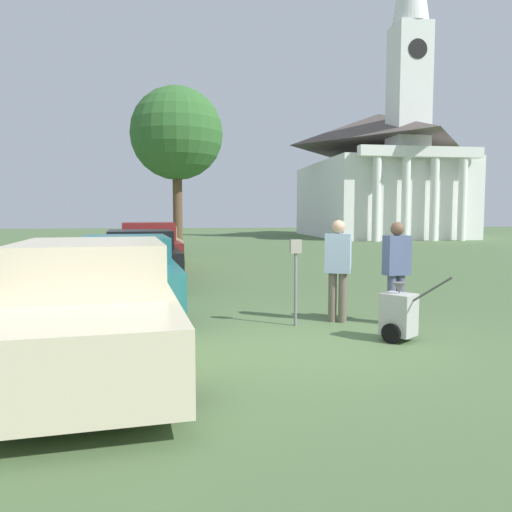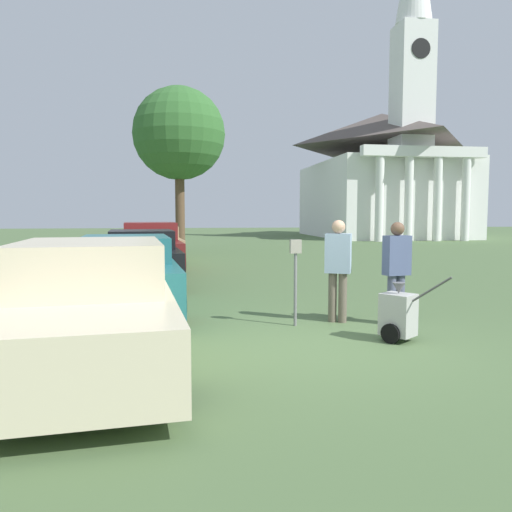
{
  "view_description": "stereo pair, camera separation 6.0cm",
  "coord_description": "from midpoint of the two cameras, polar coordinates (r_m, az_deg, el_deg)",
  "views": [
    {
      "loc": [
        -2.05,
        -6.56,
        1.81
      ],
      "look_at": [
        -0.78,
        1.83,
        1.1
      ],
      "focal_mm": 35.0,
      "sensor_mm": 36.0,
      "label": 1
    },
    {
      "loc": [
        -1.99,
        -6.57,
        1.81
      ],
      "look_at": [
        -0.78,
        1.83,
        1.1
      ],
      "focal_mm": 35.0,
      "sensor_mm": 36.0,
      "label": 2
    }
  ],
  "objects": [
    {
      "name": "person_worker",
      "position": [
        8.44,
        9.55,
        -0.94
      ],
      "size": [
        0.47,
        0.38,
        1.72
      ],
      "rotation": [
        0.0,
        0.0,
        2.7
      ],
      "color": "#665B4C",
      "rests_on": "ground_plane"
    },
    {
      "name": "parked_car_tan",
      "position": [
        19.73,
        -11.37,
        1.29
      ],
      "size": [
        2.35,
        4.94,
        1.35
      ],
      "rotation": [
        0.0,
        0.0,
        0.1
      ],
      "color": "tan",
      "rests_on": "ground_plane"
    },
    {
      "name": "equipment_cart",
      "position": [
        7.46,
        16.18,
        -6.42
      ],
      "size": [
        0.75,
        0.9,
        1.0
      ],
      "rotation": [
        0.0,
        0.0,
        0.65
      ],
      "color": "#B2B2AD",
      "rests_on": "ground_plane"
    },
    {
      "name": "parked_car_black",
      "position": [
        13.52,
        -12.82,
        -0.2
      ],
      "size": [
        2.31,
        4.99,
        1.4
      ],
      "rotation": [
        0.0,
        0.0,
        0.1
      ],
      "color": "black",
      "rests_on": "ground_plane"
    },
    {
      "name": "church",
      "position": [
        41.93,
        14.35,
        9.73
      ],
      "size": [
        10.44,
        14.78,
        23.17
      ],
      "color": "white",
      "rests_on": "ground_plane"
    },
    {
      "name": "person_supervisor",
      "position": [
        8.49,
        15.97,
        -1.16
      ],
      "size": [
        0.45,
        0.29,
        1.69
      ],
      "rotation": [
        0.0,
        0.0,
        3.33
      ],
      "color": "#515670",
      "rests_on": "ground_plane"
    },
    {
      "name": "parked_car_maroon",
      "position": [
        16.84,
        -11.91,
        0.93
      ],
      "size": [
        2.36,
        4.94,
        1.54
      ],
      "rotation": [
        0.0,
        0.0,
        0.1
      ],
      "color": "maroon",
      "rests_on": "ground_plane"
    },
    {
      "name": "ground_plane",
      "position": [
        7.11,
        8.75,
        -10.03
      ],
      "size": [
        120.0,
        120.0,
        0.0
      ],
      "primitive_type": "plane",
      "color": "#4C663D"
    },
    {
      "name": "shade_tree",
      "position": [
        24.11,
        -8.71,
        13.59
      ],
      "size": [
        4.29,
        4.29,
        7.7
      ],
      "color": "brown",
      "rests_on": "ground_plane"
    },
    {
      "name": "parking_meter",
      "position": [
        8.07,
        4.75,
        -1.16
      ],
      "size": [
        0.18,
        0.09,
        1.4
      ],
      "color": "slate",
      "rests_on": "ground_plane"
    },
    {
      "name": "parked_car_teal",
      "position": [
        9.94,
        -14.48,
        -1.97
      ],
      "size": [
        2.32,
        5.37,
        1.4
      ],
      "rotation": [
        0.0,
        0.0,
        0.1
      ],
      "color": "#23666B",
      "rests_on": "ground_plane"
    },
    {
      "name": "parked_car_cream",
      "position": [
        6.46,
        -17.91,
        -5.41
      ],
      "size": [
        2.36,
        5.36,
        1.5
      ],
      "rotation": [
        0.0,
        0.0,
        0.1
      ],
      "color": "beige",
      "rests_on": "ground_plane"
    }
  ]
}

